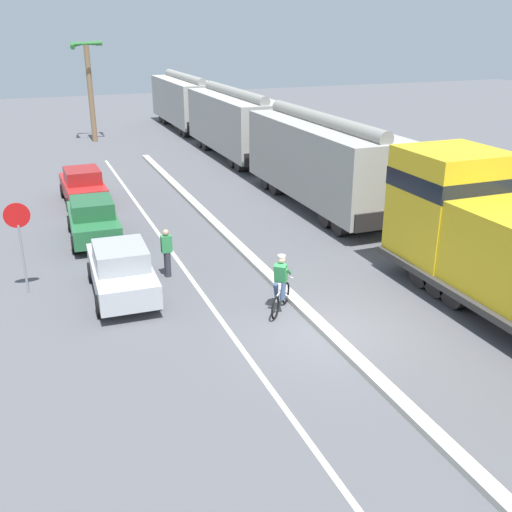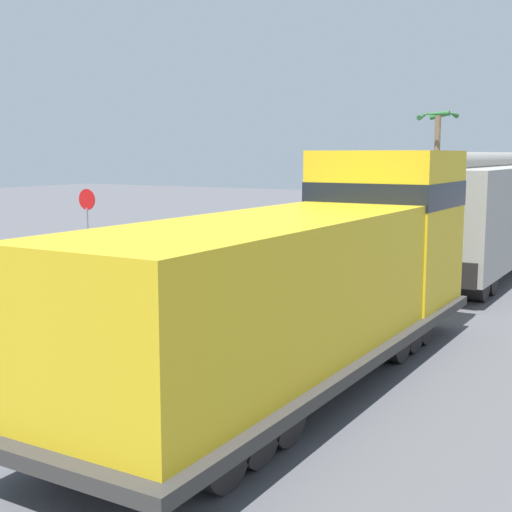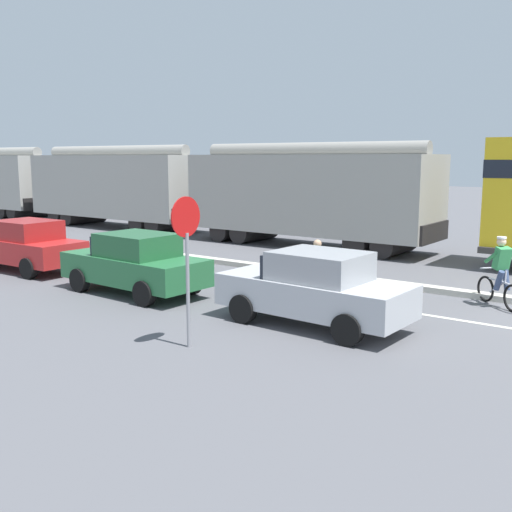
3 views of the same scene
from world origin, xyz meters
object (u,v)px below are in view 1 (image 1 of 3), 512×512
hopper_car_lead (322,162)px  cyclist (281,285)px  stop_sign (19,231)px  parked_car_red (83,186)px  hopper_car_middle (235,123)px  parked_car_green (93,219)px  hopper_car_trailing (185,101)px  palm_tree_near (89,71)px  pedestrian_by_cars (167,252)px  parked_car_silver (121,270)px

hopper_car_lead → cyclist: bearing=-123.1°
hopper_car_lead → stop_sign: 13.58m
parked_car_red → cyclist: cyclist is taller
hopper_car_middle → cyclist: bearing=-105.9°
cyclist → stop_sign: bearing=149.6°
parked_car_green → hopper_car_trailing: bearing=67.2°
hopper_car_trailing → palm_tree_near: 8.44m
hopper_car_lead → parked_car_green: size_ratio=2.49×
hopper_car_middle → stop_sign: size_ratio=3.68×
hopper_car_trailing → palm_tree_near: size_ratio=1.54×
pedestrian_by_cars → cyclist: bearing=-56.6°
hopper_car_trailing → parked_car_silver: 31.05m
hopper_car_lead → palm_tree_near: bearing=110.2°
hopper_car_trailing → hopper_car_lead: bearing=-90.0°
parked_car_red → parked_car_green: bearing=-92.2°
parked_car_silver → stop_sign: size_ratio=1.48×
hopper_car_middle → palm_tree_near: palm_tree_near is taller
parked_car_green → palm_tree_near: palm_tree_near is taller
hopper_car_trailing → parked_car_red: 21.15m
parked_car_silver → palm_tree_near: palm_tree_near is taller
hopper_car_trailing → cyclist: (-5.85, -32.19, -1.26)m
parked_car_red → hopper_car_middle: bearing=35.6°
stop_sign → parked_car_green: bearing=59.0°
hopper_car_middle → parked_car_silver: size_ratio=2.49×
pedestrian_by_cars → hopper_car_lead: bearing=32.7°
palm_tree_near → parked_car_silver: bearing=-95.4°
hopper_car_trailing → palm_tree_near: (-7.40, -3.05, 2.69)m
hopper_car_lead → palm_tree_near: palm_tree_near is taller
parked_car_green → stop_sign: (-2.55, -4.26, 1.21)m
parked_car_silver → parked_car_red: size_ratio=1.00×
parked_car_silver → cyclist: bearing=-34.6°
palm_tree_near → stop_sign: bearing=-101.7°
parked_car_silver → palm_tree_near: 26.76m
hopper_car_lead → parked_car_green: 10.17m
hopper_car_middle → cyclist: 21.44m
parked_car_red → pedestrian_by_cars: size_ratio=2.62×
hopper_car_trailing → pedestrian_by_cars: 29.71m
hopper_car_trailing → stop_sign: 30.92m
parked_car_silver → pedestrian_by_cars: 1.84m
parked_car_green → pedestrian_by_cars: same height
cyclist → stop_sign: 7.93m
palm_tree_near → pedestrian_by_cars: 25.77m
parked_car_silver → palm_tree_near: (2.50, 26.34, 3.95)m
hopper_car_lead → stop_sign: bearing=-158.3°
parked_car_green → cyclist: size_ratio=2.48×
parked_car_green → cyclist: (4.21, -8.22, 0.00)m
parked_car_silver → stop_sign: (-2.72, 1.17, 1.21)m
hopper_car_middle → hopper_car_trailing: 11.60m
parked_car_silver → stop_sign: bearing=156.7°
parked_car_green → parked_car_red: same height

